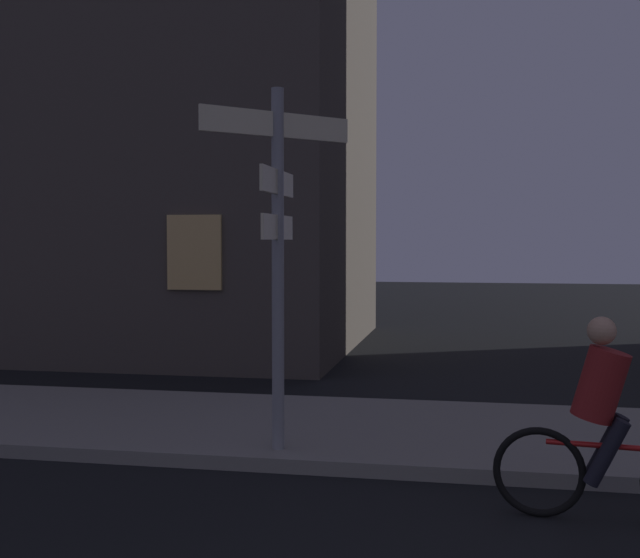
% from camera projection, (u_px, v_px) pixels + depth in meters
% --- Properties ---
extents(sidewalk_kerb, '(40.00, 3.01, 0.14)m').
position_uv_depth(sidewalk_kerb, '(424.00, 434.00, 8.70)').
color(sidewalk_kerb, gray).
rests_on(sidewalk_kerb, ground_plane).
extents(signpost, '(1.20, 1.25, 3.52)m').
position_uv_depth(signpost, '(278.00, 234.00, 7.72)').
color(signpost, gray).
rests_on(signpost, sidewalk_kerb).
extents(cyclist, '(1.81, 0.38, 1.61)m').
position_uv_depth(cyclist, '(607.00, 428.00, 6.10)').
color(cyclist, black).
rests_on(cyclist, ground_plane).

